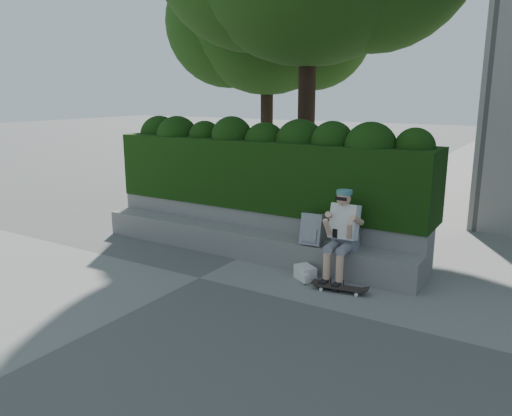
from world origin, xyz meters
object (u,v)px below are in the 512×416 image
Objects in this scene: person at (342,232)px; backpack_ground at (305,273)px; skateboard at (340,287)px; backpack_plaid at (312,229)px.

person is 0.84m from backpack_ground.
backpack_plaid is (-0.70, 0.52, 0.63)m from skateboard.
person is 0.54m from backpack_plaid.
person reaches higher than backpack_ground.
person is 4.28× the size of backpack_ground.
backpack_plaid is at bearing 171.33° from person.
backpack_plaid is 0.69m from backpack_ground.
person is 2.82× the size of backpack_plaid.
skateboard is 1.08m from backpack_plaid.
skateboard is 0.66m from backpack_ground.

